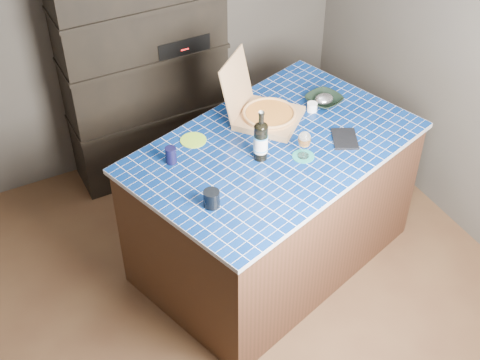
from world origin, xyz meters
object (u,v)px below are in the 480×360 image
mead_bottle (261,140)px  dvd_case (345,139)px  bowl (324,100)px  kitchen_island (273,204)px  wine_glass (305,140)px  pizza_box (266,113)px

mead_bottle → dvd_case: size_ratio=1.60×
mead_bottle → bowl: bearing=25.4°
mead_bottle → dvd_case: 0.58m
kitchen_island → bowl: bearing=7.7°
dvd_case → wine_glass: bearing=-149.4°
pizza_box → dvd_case: (0.34, -0.42, -0.05)m
wine_glass → dvd_case: (0.32, 0.03, -0.12)m
mead_bottle → bowl: mead_bottle is taller
wine_glass → bowl: bearing=45.1°
kitchen_island → pizza_box: 0.61m
kitchen_island → wine_glass: bearing=-79.3°
dvd_case → bowl: bearing=101.8°
mead_bottle → dvd_case: bearing=-8.7°
mead_bottle → wine_glass: mead_bottle is taller
kitchen_island → wine_glass: (0.10, -0.18, 0.62)m
mead_bottle → wine_glass: 0.26m
wine_glass → dvd_case: bearing=4.5°
dvd_case → pizza_box: bearing=155.1°
mead_bottle → bowl: (0.66, 0.31, -0.10)m
wine_glass → bowl: 0.61m
mead_bottle → pizza_box: bearing=56.4°
mead_bottle → dvd_case: mead_bottle is taller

